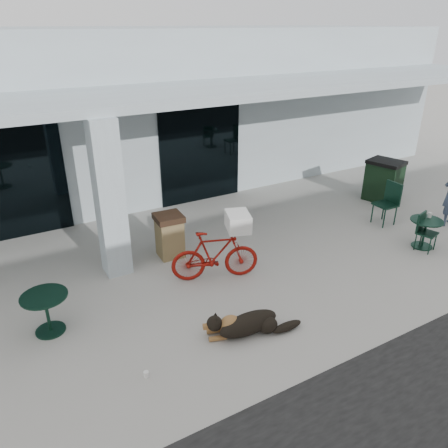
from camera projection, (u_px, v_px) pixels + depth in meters
ground at (239, 306)px, 7.83m from camera, size 80.00×80.00×0.00m
building at (97, 106)px, 13.57m from camera, size 22.00×7.00×4.50m
storefront_glass_left at (1, 184)px, 9.74m from camera, size 2.80×0.06×2.70m
storefront_glass_right at (201, 154)px, 11.99m from camera, size 2.40×0.06×2.70m
column at (110, 200)px, 8.31m from camera, size 0.50×0.50×3.12m
overhang at (153, 96)px, 9.31m from camera, size 22.00×2.80×0.18m
bicycle at (215, 255)px, 8.49m from camera, size 1.78×1.03×1.03m
laundry_basket at (238, 221)px, 8.27m from camera, size 0.59×0.68×0.34m
dog at (249, 323)px, 7.08m from camera, size 1.29×0.76×0.41m
cup_near_dog at (146, 374)px, 6.26m from camera, size 0.10×0.10×0.10m
cafe_table_near at (47, 314)px, 7.06m from camera, size 0.90×0.90×0.70m
cafe_table_far at (424, 233)px, 9.78m from camera, size 0.82×0.82×0.66m
cafe_chair_far_a at (427, 233)px, 9.60m from camera, size 0.49×0.51×0.85m
cafe_chair_far_b at (385, 204)px, 10.83m from camera, size 0.54×0.49×1.07m
cup_on_table at (430, 215)px, 9.75m from camera, size 0.10×0.10×0.12m
trash_receptacle at (170, 236)px, 9.34m from camera, size 0.60×0.60×0.97m
wheeled_bin at (384, 181)px, 12.27m from camera, size 0.94×1.07×1.17m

